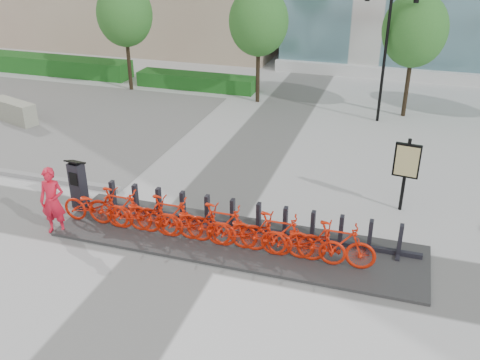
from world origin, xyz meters
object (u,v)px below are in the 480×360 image
(bike_0, at_px, (96,206))
(worker_red, at_px, (53,201))
(map_sign, at_px, (406,164))
(jersey_barrier, at_px, (14,111))
(kiosk, at_px, (78,184))

(bike_0, height_order, worker_red, worker_red)
(bike_0, height_order, map_sign, map_sign)
(jersey_barrier, height_order, map_sign, map_sign)
(kiosk, distance_m, map_sign, 9.26)
(map_sign, bearing_deg, jersey_barrier, 176.16)
(kiosk, xyz_separation_m, map_sign, (8.81, 2.78, 0.65))
(kiosk, xyz_separation_m, jersey_barrier, (-6.79, 5.68, -0.35))
(worker_red, height_order, jersey_barrier, worker_red)
(worker_red, relative_size, map_sign, 0.85)
(worker_red, xyz_separation_m, jersey_barrier, (-6.88, 6.98, -0.49))
(bike_0, relative_size, map_sign, 0.90)
(kiosk, height_order, map_sign, map_sign)
(bike_0, relative_size, worker_red, 1.05)
(bike_0, distance_m, kiosk, 1.18)
(bike_0, distance_m, map_sign, 8.63)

